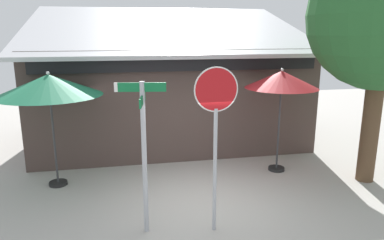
# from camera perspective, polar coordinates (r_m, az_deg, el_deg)

# --- Properties ---
(ground_plane) EXTENTS (28.00, 28.00, 0.10)m
(ground_plane) POSITION_cam_1_polar(r_m,az_deg,el_deg) (8.28, 1.81, -13.14)
(ground_plane) COLOR #ADA8A0
(cafe_building) EXTENTS (8.99, 5.68, 4.65)m
(cafe_building) POSITION_cam_1_polar(r_m,az_deg,el_deg) (12.61, -3.76, 4.71)
(cafe_building) COLOR #473833
(cafe_building) RESTS_ON ground
(street_sign_post) EXTENTS (0.89, 0.83, 2.87)m
(street_sign_post) POSITION_cam_1_polar(r_m,az_deg,el_deg) (6.52, -7.69, -3.62)
(street_sign_post) COLOR #A8AAB2
(street_sign_post) RESTS_ON ground
(stop_sign) EXTENTS (0.80, 0.07, 3.13)m
(stop_sign) POSITION_cam_1_polar(r_m,az_deg,el_deg) (6.41, 3.79, 0.16)
(stop_sign) COLOR #A8AAB2
(stop_sign) RESTS_ON ground
(patio_umbrella_forest_green_left) EXTENTS (2.45, 2.45, 2.82)m
(patio_umbrella_forest_green_left) POSITION_cam_1_polar(r_m,az_deg,el_deg) (9.02, -21.77, 5.09)
(patio_umbrella_forest_green_left) COLOR black
(patio_umbrella_forest_green_left) RESTS_ON ground
(patio_umbrella_crimson_center) EXTENTS (1.91, 1.91, 2.80)m
(patio_umbrella_crimson_center) POSITION_cam_1_polar(r_m,az_deg,el_deg) (9.64, 14.04, 6.10)
(patio_umbrella_crimson_center) COLOR black
(patio_umbrella_crimson_center) RESTS_ON ground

